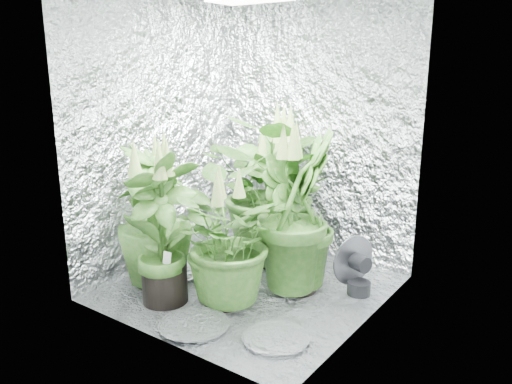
{
  "coord_description": "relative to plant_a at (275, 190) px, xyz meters",
  "views": [
    {
      "loc": [
        1.8,
        -2.44,
        1.43
      ],
      "look_at": [
        0.05,
        0.0,
        0.66
      ],
      "focal_mm": 35.0,
      "sensor_mm": 36.0,
      "label": 1
    }
  ],
  "objects": [
    {
      "name": "ground",
      "position": [
        0.11,
        -0.45,
        -0.56
      ],
      "size": [
        1.6,
        1.6,
        0.0
      ],
      "primitive_type": "plane",
      "color": "silver",
      "rests_on": "ground"
    },
    {
      "name": "walls",
      "position": [
        0.11,
        -0.45,
        0.44
      ],
      "size": [
        1.62,
        1.62,
        2.0
      ],
      "color": "silver",
      "rests_on": "ground"
    },
    {
      "name": "plant_a",
      "position": [
        0.0,
        0.0,
        0.0
      ],
      "size": [
        1.11,
        1.11,
        1.18
      ],
      "rotation": [
        0.0,
        0.0,
        6.12
      ],
      "color": "black",
      "rests_on": "ground"
    },
    {
      "name": "plant_b",
      "position": [
        -0.2,
        0.19,
        -0.1
      ],
      "size": [
        0.68,
        0.68,
        0.99
      ],
      "rotation": [
        0.0,
        0.0,
        0.78
      ],
      "color": "black",
      "rests_on": "ground"
    },
    {
      "name": "plant_c",
      "position": [
        0.37,
        -0.3,
        -0.04
      ],
      "size": [
        0.59,
        0.59,
        1.11
      ],
      "rotation": [
        0.0,
        0.0,
        1.62
      ],
      "color": "black",
      "rests_on": "ground"
    },
    {
      "name": "plant_d",
      "position": [
        -0.44,
        -0.76,
        -0.1
      ],
      "size": [
        0.7,
        0.7,
        1.0
      ],
      "rotation": [
        0.0,
        0.0,
        2.17
      ],
      "color": "black",
      "rests_on": "ground"
    },
    {
      "name": "plant_e",
      "position": [
        0.12,
        -0.74,
        -0.15
      ],
      "size": [
        0.77,
        0.77,
        0.88
      ],
      "rotation": [
        0.0,
        0.0,
        3.23
      ],
      "color": "black",
      "rests_on": "ground"
    },
    {
      "name": "plant_f",
      "position": [
        -0.2,
        -0.92,
        -0.09
      ],
      "size": [
        0.6,
        0.6,
        1.04
      ],
      "rotation": [
        0.0,
        0.0,
        4.48
      ],
      "color": "black",
      "rests_on": "ground"
    },
    {
      "name": "circulation_fan",
      "position": [
        0.7,
        -0.11,
        -0.4
      ],
      "size": [
        0.2,
        0.31,
        0.38
      ],
      "rotation": [
        0.0,
        0.0,
        -0.39
      ],
      "color": "black",
      "rests_on": "ground"
    },
    {
      "name": "plant_label",
      "position": [
        -0.14,
        -0.95,
        -0.26
      ],
      "size": [
        0.06,
        0.03,
        0.09
      ],
      "primitive_type": "cube",
      "rotation": [
        -0.21,
        0.0,
        0.06
      ],
      "color": "white",
      "rests_on": "plant_f"
    }
  ]
}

